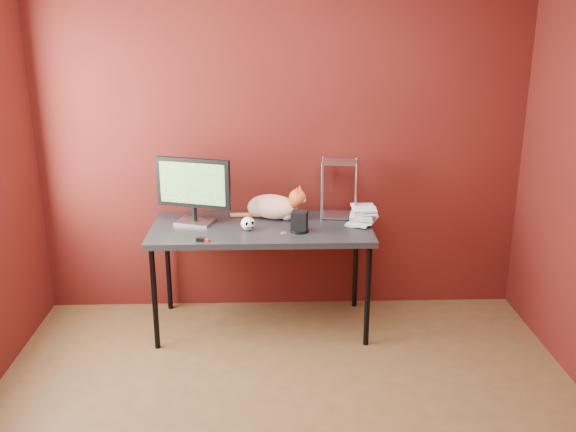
{
  "coord_description": "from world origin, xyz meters",
  "views": [
    {
      "loc": [
        -0.1,
        -2.78,
        2.14
      ],
      "look_at": [
        0.03,
        1.15,
        0.89
      ],
      "focal_mm": 40.0,
      "sensor_mm": 36.0,
      "label": 1
    }
  ],
  "objects_px": {
    "book_stack": "(355,132)",
    "cat": "(274,206)",
    "skull_mug": "(248,224)",
    "speaker": "(299,222)",
    "desk": "(261,233)",
    "monitor": "(193,188)"
  },
  "relations": [
    {
      "from": "desk",
      "to": "book_stack",
      "type": "height_order",
      "value": "book_stack"
    },
    {
      "from": "monitor",
      "to": "book_stack",
      "type": "distance_m",
      "value": 1.15
    },
    {
      "from": "skull_mug",
      "to": "book_stack",
      "type": "distance_m",
      "value": 0.94
    },
    {
      "from": "desk",
      "to": "cat",
      "type": "distance_m",
      "value": 0.24
    },
    {
      "from": "desk",
      "to": "speaker",
      "type": "bearing_deg",
      "value": -25.3
    },
    {
      "from": "monitor",
      "to": "cat",
      "type": "distance_m",
      "value": 0.58
    },
    {
      "from": "cat",
      "to": "book_stack",
      "type": "height_order",
      "value": "book_stack"
    },
    {
      "from": "monitor",
      "to": "book_stack",
      "type": "xyz_separation_m",
      "value": [
        1.09,
        -0.0,
        0.37
      ]
    },
    {
      "from": "speaker",
      "to": "book_stack",
      "type": "xyz_separation_m",
      "value": [
        0.37,
        0.2,
        0.57
      ]
    },
    {
      "from": "skull_mug",
      "to": "speaker",
      "type": "bearing_deg",
      "value": -26.0
    },
    {
      "from": "monitor",
      "to": "book_stack",
      "type": "height_order",
      "value": "book_stack"
    },
    {
      "from": "monitor",
      "to": "cat",
      "type": "height_order",
      "value": "monitor"
    },
    {
      "from": "desk",
      "to": "monitor",
      "type": "distance_m",
      "value": 0.56
    },
    {
      "from": "monitor",
      "to": "speaker",
      "type": "distance_m",
      "value": 0.77
    },
    {
      "from": "desk",
      "to": "speaker",
      "type": "relative_size",
      "value": 10.54
    },
    {
      "from": "book_stack",
      "to": "speaker",
      "type": "bearing_deg",
      "value": -152.36
    },
    {
      "from": "book_stack",
      "to": "cat",
      "type": "bearing_deg",
      "value": 169.79
    },
    {
      "from": "monitor",
      "to": "book_stack",
      "type": "bearing_deg",
      "value": 17.54
    },
    {
      "from": "speaker",
      "to": "book_stack",
      "type": "height_order",
      "value": "book_stack"
    },
    {
      "from": "skull_mug",
      "to": "book_stack",
      "type": "xyz_separation_m",
      "value": [
        0.72,
        0.16,
        0.58
      ]
    },
    {
      "from": "desk",
      "to": "skull_mug",
      "type": "distance_m",
      "value": 0.15
    },
    {
      "from": "speaker",
      "to": "book_stack",
      "type": "relative_size",
      "value": 0.11
    }
  ]
}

